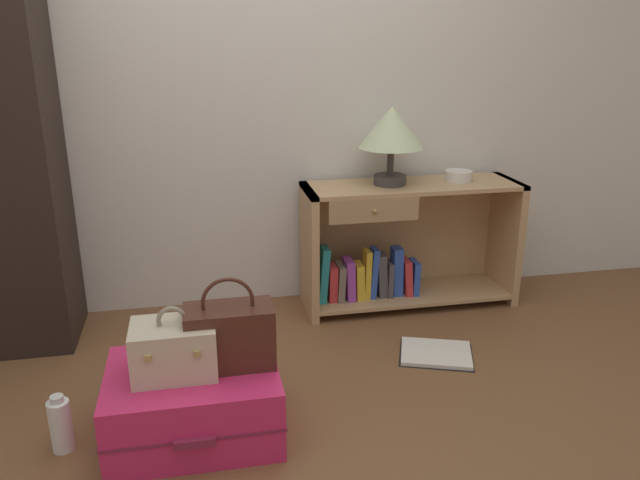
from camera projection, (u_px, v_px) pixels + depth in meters
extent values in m
plane|color=brown|center=(297.00, 464.00, 2.19)|extent=(9.00, 9.00, 0.00)
cube|color=silver|center=(245.00, 60.00, 3.16)|extent=(6.40, 0.10, 2.60)
cube|color=tan|center=(309.00, 252.00, 3.28)|extent=(0.04, 0.36, 0.68)
cube|color=tan|center=(505.00, 238.00, 3.49)|extent=(0.04, 0.36, 0.68)
cube|color=tan|center=(413.00, 186.00, 3.28)|extent=(1.15, 0.36, 0.02)
cube|color=tan|center=(408.00, 293.00, 3.48)|extent=(1.07, 0.36, 0.02)
cube|color=tan|center=(400.00, 235.00, 3.55)|extent=(1.07, 0.01, 0.66)
cube|color=#A68259|center=(374.00, 210.00, 3.10)|extent=(0.46, 0.02, 0.12)
sphere|color=#9E844C|center=(375.00, 211.00, 3.08)|extent=(0.02, 0.02, 0.02)
cube|color=teal|center=(323.00, 274.00, 3.31)|extent=(0.06, 0.11, 0.30)
cube|color=red|center=(332.00, 283.00, 3.33)|extent=(0.05, 0.10, 0.20)
cube|color=#726659|center=(340.00, 282.00, 3.34)|extent=(0.04, 0.13, 0.20)
cube|color=purple|center=(349.00, 279.00, 3.35)|extent=(0.05, 0.13, 0.23)
cube|color=gold|center=(358.00, 281.00, 3.36)|extent=(0.05, 0.11, 0.20)
cube|color=gold|center=(367.00, 274.00, 3.36)|extent=(0.04, 0.09, 0.27)
cube|color=#2D51B2|center=(373.00, 273.00, 3.36)|extent=(0.05, 0.09, 0.28)
cube|color=#4C474C|center=(381.00, 275.00, 3.38)|extent=(0.06, 0.09, 0.24)
cube|color=#4C474C|center=(388.00, 279.00, 3.39)|extent=(0.03, 0.11, 0.19)
cube|color=#2D51B2|center=(397.00, 271.00, 3.39)|extent=(0.06, 0.09, 0.27)
cube|color=red|center=(406.00, 277.00, 3.41)|extent=(0.05, 0.11, 0.20)
cube|color=#2D51B2|center=(414.00, 277.00, 3.42)|extent=(0.04, 0.12, 0.19)
cylinder|color=#3D3838|center=(390.00, 180.00, 3.26)|extent=(0.17, 0.17, 0.05)
cylinder|color=#3D3838|center=(390.00, 161.00, 3.23)|extent=(0.04, 0.04, 0.14)
cone|color=beige|center=(392.00, 127.00, 3.17)|extent=(0.33, 0.33, 0.21)
cylinder|color=silver|center=(459.00, 176.00, 3.33)|extent=(0.14, 0.14, 0.06)
cube|color=#DB2860|center=(194.00, 402.00, 2.32)|extent=(0.62, 0.48, 0.27)
cube|color=maroon|center=(194.00, 402.00, 2.32)|extent=(0.63, 0.49, 0.01)
cube|color=maroon|center=(195.00, 443.00, 2.09)|extent=(0.14, 0.02, 0.03)
cube|color=beige|center=(174.00, 349.00, 2.22)|extent=(0.30, 0.21, 0.19)
torus|color=gray|center=(172.00, 320.00, 2.19)|extent=(0.11, 0.02, 0.11)
cube|color=tan|center=(148.00, 358.00, 2.10)|extent=(0.02, 0.01, 0.02)
cube|color=tan|center=(197.00, 353.00, 2.13)|extent=(0.02, 0.01, 0.02)
cube|color=#472319|center=(230.00, 336.00, 2.27)|extent=(0.32, 0.17, 0.23)
torus|color=#472319|center=(228.00, 302.00, 2.23)|extent=(0.19, 0.01, 0.19)
cylinder|color=white|center=(61.00, 426.00, 2.24)|extent=(0.08, 0.08, 0.20)
cylinder|color=silver|center=(57.00, 399.00, 2.20)|extent=(0.05, 0.05, 0.02)
cube|color=white|center=(436.00, 353.00, 2.92)|extent=(0.39, 0.35, 0.02)
cube|color=black|center=(436.00, 355.00, 2.92)|extent=(0.41, 0.37, 0.01)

